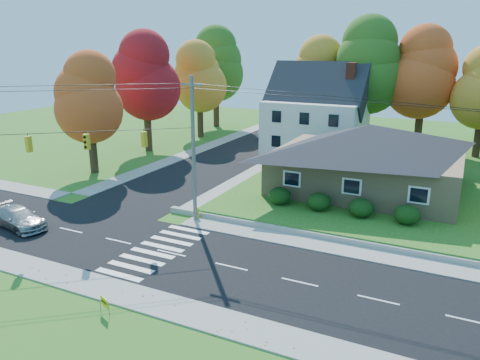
{
  "coord_description": "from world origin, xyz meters",
  "views": [
    {
      "loc": [
        14.82,
        -20.99,
        11.95
      ],
      "look_at": [
        0.62,
        8.0,
        2.52
      ],
      "focal_mm": 35.0,
      "sensor_mm": 36.0,
      "label": 1
    }
  ],
  "objects_px": {
    "ranch_house": "(367,157)",
    "white_car": "(269,131)",
    "silver_sedan": "(19,218)",
    "fire_hydrant": "(197,213)"
  },
  "relations": [
    {
      "from": "silver_sedan",
      "to": "fire_hydrant",
      "type": "height_order",
      "value": "silver_sedan"
    },
    {
      "from": "ranch_house",
      "to": "fire_hydrant",
      "type": "distance_m",
      "value": 14.45
    },
    {
      "from": "silver_sedan",
      "to": "white_car",
      "type": "bearing_deg",
      "value": 6.83
    },
    {
      "from": "white_car",
      "to": "fire_hydrant",
      "type": "relative_size",
      "value": 5.07
    },
    {
      "from": "ranch_house",
      "to": "white_car",
      "type": "bearing_deg",
      "value": 130.13
    },
    {
      "from": "ranch_house",
      "to": "white_car",
      "type": "distance_m",
      "value": 25.98
    },
    {
      "from": "fire_hydrant",
      "to": "white_car",
      "type": "bearing_deg",
      "value": 103.21
    },
    {
      "from": "white_car",
      "to": "fire_hydrant",
      "type": "xyz_separation_m",
      "value": [
        7.09,
        -30.22,
        -0.33
      ]
    },
    {
      "from": "ranch_house",
      "to": "white_car",
      "type": "height_order",
      "value": "ranch_house"
    },
    {
      "from": "ranch_house",
      "to": "silver_sedan",
      "type": "relative_size",
      "value": 3.11
    }
  ]
}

